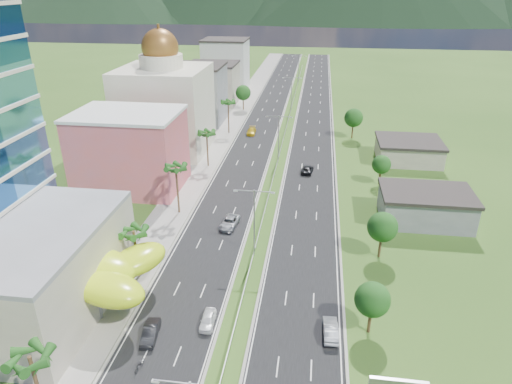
% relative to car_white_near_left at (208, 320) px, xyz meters
% --- Properties ---
extents(ground, '(500.00, 500.00, 0.00)m').
position_rel_car_white_near_left_xyz_m(ground, '(3.46, 6.40, -0.74)').
color(ground, '#2D5119').
rests_on(ground, ground).
extents(road_left, '(11.00, 260.00, 0.04)m').
position_rel_car_white_near_left_xyz_m(road_left, '(-4.04, 96.40, -0.72)').
color(road_left, black).
rests_on(road_left, ground).
extents(road_right, '(11.00, 260.00, 0.04)m').
position_rel_car_white_near_left_xyz_m(road_right, '(10.96, 96.40, -0.72)').
color(road_right, black).
rests_on(road_right, ground).
extents(sidewalk_left, '(7.00, 260.00, 0.12)m').
position_rel_car_white_near_left_xyz_m(sidewalk_left, '(-13.54, 96.40, -0.68)').
color(sidewalk_left, gray).
rests_on(sidewalk_left, ground).
extents(median_guardrail, '(0.10, 216.06, 0.76)m').
position_rel_car_white_near_left_xyz_m(median_guardrail, '(3.46, 78.39, -0.12)').
color(median_guardrail, gray).
rests_on(median_guardrail, ground).
extents(streetlight_median_b, '(6.04, 0.25, 11.00)m').
position_rel_car_white_near_left_xyz_m(streetlight_median_b, '(3.46, 16.40, 6.01)').
color(streetlight_median_b, gray).
rests_on(streetlight_median_b, ground).
extents(streetlight_median_c, '(6.04, 0.25, 11.00)m').
position_rel_car_white_near_left_xyz_m(streetlight_median_c, '(3.46, 56.40, 6.01)').
color(streetlight_median_c, gray).
rests_on(streetlight_median_c, ground).
extents(streetlight_median_d, '(6.04, 0.25, 11.00)m').
position_rel_car_white_near_left_xyz_m(streetlight_median_d, '(3.46, 101.40, 6.01)').
color(streetlight_median_d, gray).
rests_on(streetlight_median_d, ground).
extents(streetlight_median_e, '(6.04, 0.25, 11.00)m').
position_rel_car_white_near_left_xyz_m(streetlight_median_e, '(3.46, 146.40, 6.01)').
color(streetlight_median_e, gray).
rests_on(streetlight_median_e, ground).
extents(lime_canopy, '(18.00, 15.00, 7.40)m').
position_rel_car_white_near_left_xyz_m(lime_canopy, '(-16.54, 2.40, 4.25)').
color(lime_canopy, '#C6E916').
rests_on(lime_canopy, ground).
extents(pink_shophouse, '(20.00, 15.00, 15.00)m').
position_rel_car_white_near_left_xyz_m(pink_shophouse, '(-24.54, 38.40, 6.76)').
color(pink_shophouse, '#D85958').
rests_on(pink_shophouse, ground).
extents(domed_building, '(20.00, 20.00, 28.70)m').
position_rel_car_white_near_left_xyz_m(domed_building, '(-24.54, 61.40, 10.61)').
color(domed_building, beige).
rests_on(domed_building, ground).
extents(midrise_grey, '(16.00, 15.00, 16.00)m').
position_rel_car_white_near_left_xyz_m(midrise_grey, '(-23.54, 86.40, 7.26)').
color(midrise_grey, slate).
rests_on(midrise_grey, ground).
extents(midrise_beige, '(16.00, 15.00, 13.00)m').
position_rel_car_white_near_left_xyz_m(midrise_beige, '(-23.54, 108.40, 5.76)').
color(midrise_beige, '#A49C87').
rests_on(midrise_beige, ground).
extents(midrise_white, '(16.00, 15.00, 18.00)m').
position_rel_car_white_near_left_xyz_m(midrise_white, '(-23.54, 131.40, 8.26)').
color(midrise_white, silver).
rests_on(midrise_white, ground).
extents(shed_near, '(15.00, 10.00, 5.00)m').
position_rel_car_white_near_left_xyz_m(shed_near, '(31.46, 31.40, 1.76)').
color(shed_near, slate).
rests_on(shed_near, ground).
extents(shed_far, '(14.00, 12.00, 4.40)m').
position_rel_car_white_near_left_xyz_m(shed_far, '(33.46, 61.40, 1.46)').
color(shed_far, '#A49C87').
rests_on(shed_far, ground).
extents(palm_tree_a, '(3.60, 3.60, 9.10)m').
position_rel_car_white_near_left_xyz_m(palm_tree_a, '(-12.04, -15.60, 7.28)').
color(palm_tree_a, '#47301C').
rests_on(palm_tree_a, ground).
extents(palm_tree_b, '(3.60, 3.60, 8.10)m').
position_rel_car_white_near_left_xyz_m(palm_tree_b, '(-12.04, 8.40, 6.32)').
color(palm_tree_b, '#47301C').
rests_on(palm_tree_b, ground).
extents(palm_tree_c, '(3.60, 3.60, 9.60)m').
position_rel_car_white_near_left_xyz_m(palm_tree_c, '(-12.04, 28.40, 7.76)').
color(palm_tree_c, '#47301C').
rests_on(palm_tree_c, ground).
extents(palm_tree_d, '(3.60, 3.60, 8.60)m').
position_rel_car_white_near_left_xyz_m(palm_tree_d, '(-12.04, 51.40, 6.80)').
color(palm_tree_d, '#47301C').
rests_on(palm_tree_d, ground).
extents(palm_tree_e, '(3.60, 3.60, 9.40)m').
position_rel_car_white_near_left_xyz_m(palm_tree_e, '(-12.04, 76.40, 7.57)').
color(palm_tree_e, '#47301C').
rests_on(palm_tree_e, ground).
extents(leafy_tree_lfar, '(4.90, 4.90, 8.05)m').
position_rel_car_white_near_left_xyz_m(leafy_tree_lfar, '(-12.04, 101.40, 4.84)').
color(leafy_tree_lfar, '#47301C').
rests_on(leafy_tree_lfar, ground).
extents(leafy_tree_ra, '(4.20, 4.20, 6.90)m').
position_rel_car_white_near_left_xyz_m(leafy_tree_ra, '(19.46, 1.40, 4.03)').
color(leafy_tree_ra, '#47301C').
rests_on(leafy_tree_ra, ground).
extents(leafy_tree_rb, '(4.55, 4.55, 7.47)m').
position_rel_car_white_near_left_xyz_m(leafy_tree_rb, '(22.46, 18.40, 4.43)').
color(leafy_tree_rb, '#47301C').
rests_on(leafy_tree_rb, ground).
extents(leafy_tree_rc, '(3.85, 3.85, 6.33)m').
position_rel_car_white_near_left_xyz_m(leafy_tree_rc, '(25.46, 46.40, 3.63)').
color(leafy_tree_rc, '#47301C').
rests_on(leafy_tree_rc, ground).
extents(leafy_tree_rd, '(4.90, 4.90, 8.05)m').
position_rel_car_white_near_left_xyz_m(leafy_tree_rd, '(21.46, 76.40, 4.84)').
color(leafy_tree_rd, '#47301C').
rests_on(leafy_tree_rd, ground).
extents(mountain_ridge, '(860.00, 140.00, 90.00)m').
position_rel_car_white_near_left_xyz_m(mountain_ridge, '(63.46, 456.40, -0.74)').
color(mountain_ridge, black).
rests_on(mountain_ridge, ground).
extents(car_white_near_left, '(1.80, 4.18, 1.41)m').
position_rel_car_white_near_left_xyz_m(car_white_near_left, '(0.00, 0.00, 0.00)').
color(car_white_near_left, white).
rests_on(car_white_near_left, road_left).
extents(car_dark_left, '(2.14, 4.79, 1.53)m').
position_rel_car_white_near_left_xyz_m(car_dark_left, '(-6.19, -3.14, 0.06)').
color(car_dark_left, black).
rests_on(car_dark_left, road_left).
extents(car_silver_mid_left, '(3.17, 5.78, 1.54)m').
position_rel_car_white_near_left_xyz_m(car_silver_mid_left, '(-1.96, 24.54, 0.07)').
color(car_silver_mid_left, '#94979B').
rests_on(car_silver_mid_left, road_left).
extents(car_yellow_far_left, '(2.37, 5.51, 1.58)m').
position_rel_car_white_near_left_xyz_m(car_yellow_far_left, '(-5.72, 76.28, 0.09)').
color(car_yellow_far_left, gold).
rests_on(car_yellow_far_left, road_left).
extents(car_silver_right, '(1.90, 4.89, 1.59)m').
position_rel_car_white_near_left_xyz_m(car_silver_right, '(14.89, 0.20, 0.09)').
color(car_silver_right, '#9A9CA2').
rests_on(car_silver_right, road_right).
extents(car_dark_far_right, '(2.88, 5.19, 1.37)m').
position_rel_car_white_near_left_xyz_m(car_dark_far_right, '(10.44, 50.69, -0.02)').
color(car_dark_far_right, black).
rests_on(car_dark_far_right, road_right).
extents(motorcycle, '(0.91, 2.10, 1.30)m').
position_rel_car_white_near_left_xyz_m(motorcycle, '(-5.74, -7.88, -0.05)').
color(motorcycle, black).
rests_on(motorcycle, road_left).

